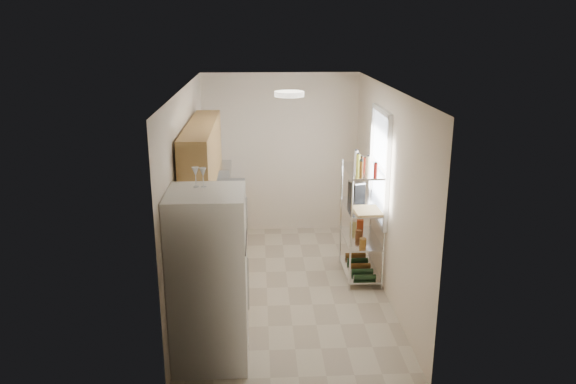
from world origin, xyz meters
name	(u,v)px	position (x,y,z in m)	size (l,w,h in m)	color
room	(288,193)	(0.00, 0.00, 1.30)	(2.52, 4.42, 2.62)	#BEB19A
counter_run	(219,244)	(-0.92, 0.44, 0.45)	(0.63, 3.51, 0.90)	#A07944
upper_cabinets	(202,153)	(-1.05, 0.10, 1.81)	(0.33, 2.20, 0.72)	#A07944
range_hood	(213,169)	(-1.00, 0.90, 1.39)	(0.50, 0.60, 0.12)	#B7BABC
window	(380,166)	(1.23, 0.35, 1.55)	(0.06, 1.00, 1.46)	white
bakers_rack	(363,199)	(1.00, 0.30, 1.11)	(0.45, 0.90, 1.73)	silver
ceiling_dome	(289,94)	(0.00, -0.30, 2.57)	(0.34, 0.34, 0.06)	white
refrigerator	(209,279)	(-0.87, -1.58, 0.90)	(0.75, 0.75, 1.81)	white
wine_glass_a	(203,177)	(-0.90, -1.42, 1.91)	(0.07, 0.07, 0.19)	silver
wine_glass_b	(196,177)	(-0.97, -1.41, 1.91)	(0.07, 0.07, 0.20)	silver
rice_cooker	(211,211)	(-0.99, 0.22, 1.01)	(0.26, 0.26, 0.21)	silver
frying_pan_large	(219,199)	(-0.94, 0.99, 0.92)	(0.24, 0.24, 0.04)	black
frying_pan_small	(217,201)	(-0.96, 0.93, 0.92)	(0.20, 0.20, 0.04)	black
cutting_board	(367,211)	(1.03, 0.06, 1.03)	(0.33, 0.43, 0.03)	tan
espresso_machine	(357,191)	(0.97, 0.56, 1.14)	(0.15, 0.23, 0.27)	black
storage_bag	(360,224)	(1.05, 0.63, 0.63)	(0.09, 0.13, 0.15)	#9E3513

